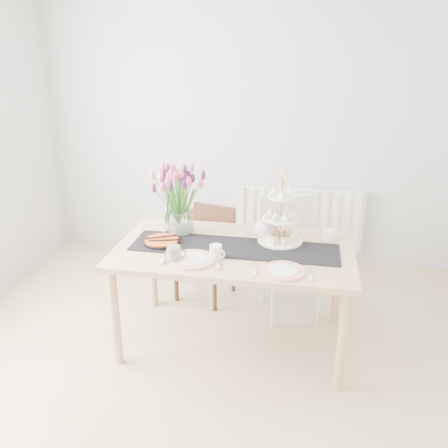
% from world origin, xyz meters
% --- Properties ---
extents(room_shell, '(4.50, 4.50, 4.50)m').
position_xyz_m(room_shell, '(0.00, 0.00, 1.30)').
color(room_shell, tan).
rests_on(room_shell, ground).
extents(radiator, '(1.20, 0.08, 0.60)m').
position_xyz_m(radiator, '(0.50, 2.19, 0.45)').
color(radiator, white).
rests_on(radiator, room_shell).
extents(dining_table, '(1.60, 0.90, 0.75)m').
position_xyz_m(dining_table, '(0.10, 0.74, 0.67)').
color(dining_table, tan).
rests_on(dining_table, ground).
extents(chair_brown, '(0.48, 0.48, 0.77)m').
position_xyz_m(chair_brown, '(-0.23, 1.41, 0.44)').
color(chair_brown, '#331B12').
rests_on(chair_brown, ground).
extents(chair_white, '(0.58, 0.58, 0.92)m').
position_xyz_m(chair_white, '(0.45, 1.30, 0.54)').
color(chair_white, silver).
rests_on(chair_white, ground).
extents(table_runner, '(1.40, 0.35, 0.01)m').
position_xyz_m(table_runner, '(0.10, 0.74, 0.75)').
color(table_runner, black).
rests_on(table_runner, dining_table).
extents(tulip_vase, '(0.61, 0.61, 0.52)m').
position_xyz_m(tulip_vase, '(-0.33, 0.92, 1.08)').
color(tulip_vase, silver).
rests_on(tulip_vase, dining_table).
extents(cake_stand, '(0.31, 0.31, 0.46)m').
position_xyz_m(cake_stand, '(0.40, 0.89, 0.88)').
color(cake_stand, gold).
rests_on(cake_stand, dining_table).
extents(teapot, '(0.30, 0.27, 0.16)m').
position_xyz_m(teapot, '(0.28, 0.93, 0.83)').
color(teapot, white).
rests_on(teapot, dining_table).
extents(cream_jug, '(0.11, 0.11, 0.08)m').
position_xyz_m(cream_jug, '(0.73, 0.98, 0.79)').
color(cream_jug, white).
rests_on(cream_jug, dining_table).
extents(tart_tin, '(0.26, 0.26, 0.03)m').
position_xyz_m(tart_tin, '(-0.41, 0.72, 0.76)').
color(tart_tin, black).
rests_on(tart_tin, dining_table).
extents(mug_grey, '(0.11, 0.11, 0.11)m').
position_xyz_m(mug_grey, '(-0.24, 0.46, 0.80)').
color(mug_grey, gray).
rests_on(mug_grey, dining_table).
extents(mug_white, '(0.10, 0.10, 0.09)m').
position_xyz_m(mug_white, '(0.01, 0.55, 0.80)').
color(mug_white, white).
rests_on(mug_white, dining_table).
extents(plate_left, '(0.36, 0.36, 0.02)m').
position_xyz_m(plate_left, '(-0.13, 0.49, 0.76)').
color(plate_left, white).
rests_on(plate_left, dining_table).
extents(plate_right, '(0.31, 0.31, 0.01)m').
position_xyz_m(plate_right, '(0.45, 0.44, 0.76)').
color(plate_right, silver).
rests_on(plate_right, dining_table).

